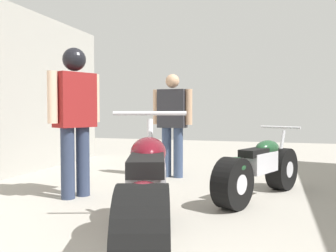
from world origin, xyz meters
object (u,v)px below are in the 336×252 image
(motorcycle_maroon_cruiser, at_px, (147,199))
(motorcycle_black_naked, at_px, (259,170))
(mechanic_with_helmet, at_px, (75,108))
(mechanic_in_blue, at_px, (172,119))

(motorcycle_maroon_cruiser, height_order, motorcycle_black_naked, motorcycle_maroon_cruiser)
(motorcycle_maroon_cruiser, distance_m, motorcycle_black_naked, 2.08)
(motorcycle_black_naked, bearing_deg, motorcycle_maroon_cruiser, -109.06)
(mechanic_with_helmet, bearing_deg, mechanic_in_blue, 64.16)
(motorcycle_maroon_cruiser, relative_size, mechanic_with_helmet, 1.23)
(motorcycle_maroon_cruiser, bearing_deg, mechanic_in_blue, 102.40)
(motorcycle_maroon_cruiser, relative_size, motorcycle_black_naked, 1.28)
(motorcycle_maroon_cruiser, xyz_separation_m, mechanic_with_helmet, (-1.41, 1.42, 0.64))
(motorcycle_maroon_cruiser, distance_m, mechanic_in_blue, 3.09)
(motorcycle_maroon_cruiser, height_order, mechanic_with_helmet, mechanic_with_helmet)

